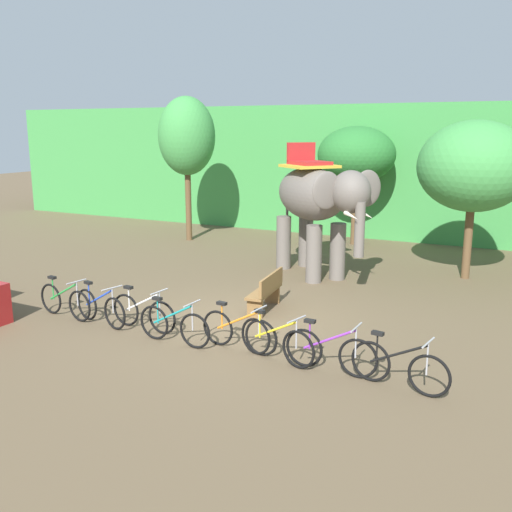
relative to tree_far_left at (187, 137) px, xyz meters
name	(u,v)px	position (x,y,z in m)	size (l,w,h in m)	color
ground_plane	(239,323)	(6.24, -7.62, -3.88)	(80.00, 80.00, 0.00)	brown
foliage_hedge	(394,168)	(6.24, 6.29, -1.34)	(36.00, 6.00, 5.08)	#3D8E42
tree_far_left	(187,137)	(0.00, 0.00, 0.00)	(2.11, 2.11, 5.34)	brown
tree_left	(356,155)	(5.87, 2.01, -0.63)	(2.78, 2.78, 4.27)	brown
tree_center_left	(474,167)	(10.19, -1.33, -0.72)	(3.05, 3.05, 4.42)	brown
elephant	(317,200)	(6.27, -3.02, -1.67)	(3.87, 3.47, 3.78)	#665E56
bike_green	(65,301)	(2.55, -9.03, -3.49)	(1.70, 0.52, 0.92)	black
bike_blue	(100,307)	(3.59, -9.05, -3.49)	(1.68, 0.58, 0.92)	black
bike_white	(143,312)	(4.63, -8.89, -3.49)	(1.71, 0.52, 0.92)	black
bike_teal	(174,325)	(5.67, -9.28, -3.49)	(1.71, 0.52, 0.92)	black
bike_orange	(239,331)	(6.98, -9.01, -3.49)	(1.71, 0.52, 0.92)	black
bike_yellow	(276,341)	(7.84, -9.17, -3.49)	(1.67, 0.61, 0.92)	black
bike_purple	(330,351)	(8.89, -9.20, -3.49)	(1.71, 0.52, 0.92)	black
bike_black	(399,367)	(10.11, -9.33, -3.49)	(1.70, 0.52, 0.92)	black
wooden_bench	(267,290)	(6.39, -6.53, -3.40)	(0.56, 1.53, 0.89)	brown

